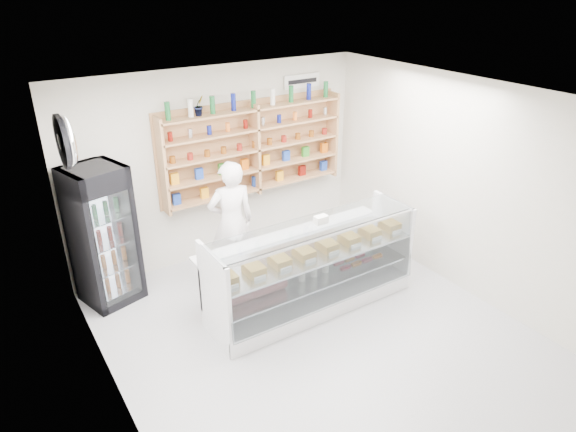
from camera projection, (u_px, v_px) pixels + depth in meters
room at (322, 231)px, 5.49m from camera, size 5.00×5.00×5.00m
display_counter at (311, 283)px, 6.52m from camera, size 2.71×0.81×1.18m
shop_worker at (232, 222)px, 6.90m from camera, size 0.69×0.52×1.73m
drinks_cooler at (103, 236)px, 6.42m from camera, size 0.81×0.80×1.83m
wall_shelving at (255, 149)px, 7.43m from camera, size 2.84×0.28×1.33m
potted_plant at (199, 106)px, 6.71m from camera, size 0.18×0.16×0.27m
security_mirror at (67, 141)px, 4.89m from camera, size 0.15×0.50×0.50m
wall_sign at (302, 81)px, 7.60m from camera, size 0.62×0.03×0.20m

